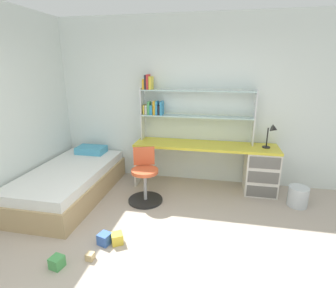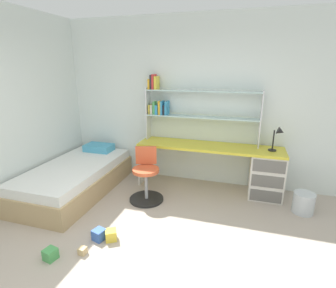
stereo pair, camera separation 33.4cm
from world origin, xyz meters
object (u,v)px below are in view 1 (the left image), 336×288
Objects in this scene: toy_block_blue_0 at (105,239)px; swivel_chair at (145,181)px; toy_block_yellow_2 at (117,238)px; waste_bin at (298,196)px; bookshelf_hutch at (181,104)px; toy_block_natural_3 at (90,256)px; bed_platform at (70,182)px; toy_block_green_1 at (57,262)px; desk at (244,165)px; desk_lamp at (272,133)px.

swivel_chair is at bearing 80.59° from toy_block_blue_0.
toy_block_yellow_2 is (0.14, 0.03, -0.00)m from toy_block_blue_0.
swivel_chair reaches higher than waste_bin.
bookshelf_hutch is 23.80× the size of toy_block_natural_3.
bed_platform is 16.00× the size of toy_block_yellow_2.
toy_block_natural_3 is at bearing 30.98° from toy_block_green_1.
desk is at bearing 47.54° from toy_block_green_1.
bed_platform is 15.54× the size of toy_block_blue_0.
toy_block_blue_0 is at bearing -140.15° from desk_lamp.
bookshelf_hutch is 2.26m from waste_bin.
bed_platform is 1.61m from toy_block_green_1.
toy_block_yellow_2 is (-2.28, -1.32, -0.08)m from waste_bin.
desk is at bearing 46.09° from toy_block_blue_0.
swivel_chair is 2.73× the size of waste_bin.
desk_lamp is at bearing 12.87° from bed_platform.
toy_block_natural_3 is at bearing -52.46° from bed_platform.
toy_block_blue_0 is at bearing -44.44° from bed_platform.
waste_bin is 2.77m from toy_block_blue_0.
desk is 2.65m from toy_block_natural_3.
toy_block_blue_0 is 1.03× the size of toy_block_yellow_2.
bed_platform is at bearing -174.09° from waste_bin.
desk_lamp is at bearing 138.63° from waste_bin.
waste_bin is at bearing 6.97° from swivel_chair.
bookshelf_hutch is at bearing 171.86° from desk.
desk_lamp is 2.69m from toy_block_yellow_2.
bed_platform is 6.85× the size of waste_bin.
toy_block_yellow_2 is at bearing -92.20° from swivel_chair.
bookshelf_hutch is 4.86× the size of desk_lamp.
bookshelf_hutch is at bearing 73.69° from toy_block_natural_3.
bookshelf_hutch reaches higher than toy_block_yellow_2.
desk is 2.42m from toy_block_blue_0.
bed_platform is 3.45m from waste_bin.
swivel_chair is (-1.48, -0.64, -0.11)m from desk.
swivel_chair is 0.40× the size of bed_platform.
bed_platform reaches higher than toy_block_green_1.
waste_bin is 2.42× the size of toy_block_green_1.
desk_lamp reaches higher than toy_block_natural_3.
toy_block_yellow_2 is (-0.04, -1.04, -0.26)m from swivel_chair.
waste_bin is 2.95m from toy_block_natural_3.
swivel_chair is at bearing 71.82° from toy_block_green_1.
waste_bin is (0.76, -0.37, -0.29)m from desk.
toy_block_green_1 is 0.32m from toy_block_natural_3.
toy_block_blue_0 is 1.07× the size of toy_block_green_1.
toy_block_blue_0 is at bearing -107.36° from bookshelf_hutch.
desk reaches higher than toy_block_yellow_2.
desk_lamp is 1.00m from waste_bin.
toy_block_green_1 is 0.97× the size of toy_block_yellow_2.
toy_block_green_1 is (-0.50, -1.52, -0.26)m from swivel_chair.
toy_block_natural_3 is (0.28, 0.17, -0.02)m from toy_block_green_1.
toy_block_green_1 reaches higher than toy_block_natural_3.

